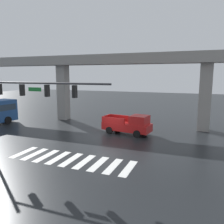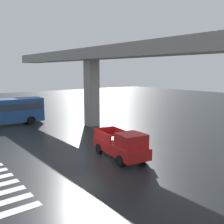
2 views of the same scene
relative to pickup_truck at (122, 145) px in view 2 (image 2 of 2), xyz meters
The scene contains 3 objects.
ground_plane 2.99m from the pickup_truck, 130.64° to the right, with size 120.00×120.00×0.00m, color black.
elevated_overpass 8.13m from the pickup_truck, 112.06° to the left, with size 56.23×2.48×8.65m.
pickup_truck is the anchor object (origin of this frame).
Camera 2 is at (15.79, -9.43, 6.31)m, focal length 42.06 mm.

